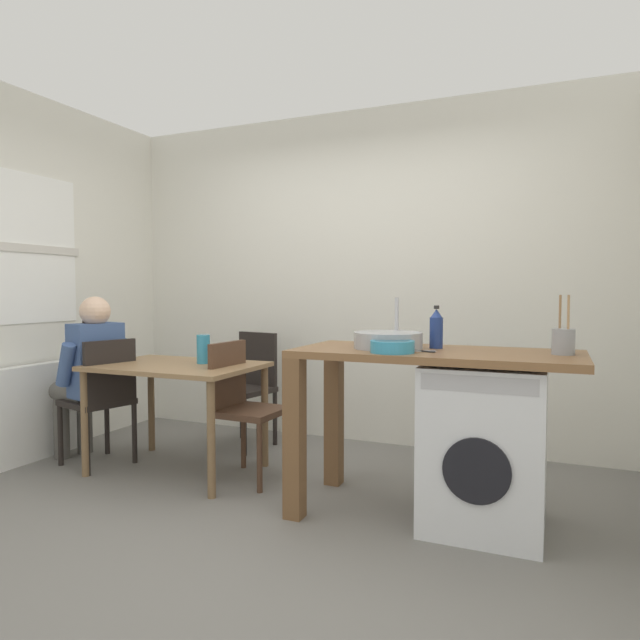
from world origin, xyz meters
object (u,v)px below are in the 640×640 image
Objects in this scene: mixing_bowl at (392,346)px; chair_spare_by_wall at (249,382)px; dining_table at (177,378)px; chair_person_seat at (103,395)px; washing_machine at (484,446)px; chair_opposite at (241,402)px; seated_person at (90,370)px; utensil_crock at (563,341)px; vase at (203,349)px; bottle_tall_green at (436,329)px.

chair_spare_by_wall is at bearing 144.05° from mixing_bowl.
dining_table is 1.22× the size of chair_spare_by_wall.
chair_person_seat reaches higher than washing_machine.
chair_opposite reaches higher than dining_table.
chair_person_seat is at bearing 65.24° from chair_spare_by_wall.
seated_person is at bearing -173.71° from dining_table.
chair_person_seat is 3.00× the size of utensil_crock.
vase is (0.70, 0.22, 0.33)m from chair_person_seat.
bottle_tall_green is at bearing -3.35° from vase.
seated_person reaches higher than chair_person_seat.
chair_opposite is at bearing 174.18° from washing_machine.
washing_machine is 2.87× the size of utensil_crock.
utensil_crock is (0.81, 0.25, 0.03)m from mixing_bowl.
washing_machine is 0.67m from bottle_tall_green.
washing_machine is at bearing 23.99° from mixing_bowl.
chair_opposite is 1.58m from washing_machine.
seated_person is at bearing 174.39° from mixing_bowl.
mixing_bowl is at bearing -80.61° from seated_person.
seated_person is 2.50m from bottle_tall_green.
vase is at bearing -57.57° from chair_person_seat.
dining_table is 1.81m from bottle_tall_green.
chair_person_seat is 1.00× the size of chair_spare_by_wall.
chair_person_seat reaches higher than dining_table.
vase reaches higher than dining_table.
chair_person_seat is 1.00× the size of chair_opposite.
chair_spare_by_wall is at bearing -28.92° from seated_person.
chair_person_seat is at bearing -77.45° from chair_opposite.
bottle_tall_green reaches higher than vase.
vase reaches higher than chair_spare_by_wall.
washing_machine is at bearing -21.75° from bottle_tall_green.
chair_spare_by_wall reaches higher than dining_table.
dining_table is 0.27m from vase.
utensil_crock is at bearing 89.77° from chair_opposite.
vase is at bearing -63.25° from seated_person.
utensil_crock reaches higher than chair_person_seat.
mixing_bowl is (-0.16, -0.31, -0.07)m from bottle_tall_green.
chair_opposite is at bearing 177.85° from bottle_tall_green.
vase is (-1.61, 0.09, -0.19)m from bottle_tall_green.
chair_opposite is at bearing 128.50° from chair_spare_by_wall.
chair_spare_by_wall is 4.55× the size of vase.
bottle_tall_green is at bearing 61.96° from mixing_bowl.
chair_spare_by_wall is 0.75× the size of seated_person.
bottle_tall_green is at bearing 166.93° from chair_spare_by_wall.
utensil_crock reaches higher than vase.
washing_machine is 0.72m from mixing_bowl.
vase is at bearing 176.65° from bottle_tall_green.
washing_machine is at bearing -171.90° from utensil_crock.
utensil_crock is 2.27m from vase.
chair_person_seat is 3.78× the size of bottle_tall_green.
chair_opposite is at bearing -8.07° from vase.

